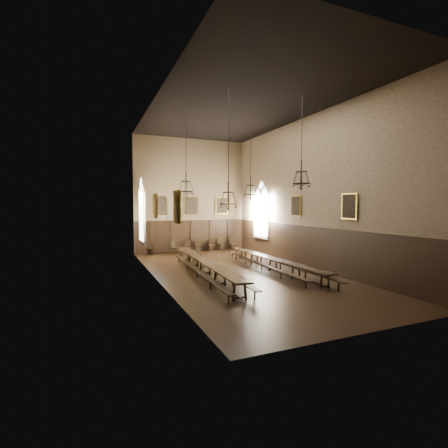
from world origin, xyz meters
TOP-DOWN VIEW (x-y plane):
  - floor at (0.00, 0.00)m, footprint 9.00×18.00m
  - ceiling at (0.00, 0.00)m, footprint 9.00×18.00m
  - wall_back at (0.00, 9.01)m, footprint 9.00×0.02m
  - wall_front at (0.00, -9.01)m, footprint 9.00×0.02m
  - wall_left at (-4.51, 0.00)m, footprint 0.02×18.00m
  - wall_right at (4.51, 0.00)m, footprint 0.02×18.00m
  - wainscot_panelling at (0.00, 0.00)m, footprint 9.00×18.00m
  - table_left at (-1.95, 0.17)m, footprint 1.26×10.71m
  - table_right at (2.05, -0.17)m, footprint 0.92×9.49m
  - bench_left_outer at (-2.51, -0.24)m, footprint 0.83×10.05m
  - bench_left_inner at (-1.45, -0.24)m, footprint 0.54×9.77m
  - bench_right_inner at (1.47, 0.15)m, footprint 0.59×9.40m
  - bench_right_outer at (2.54, -0.20)m, footprint 0.63×10.55m
  - chair_0 at (-3.39, 8.53)m, footprint 0.56×0.56m
  - chair_2 at (-1.55, 8.60)m, footprint 0.52×0.52m
  - chair_3 at (-0.46, 8.61)m, footprint 0.59×0.59m
  - chair_4 at (0.42, 8.53)m, footprint 0.45×0.45m
  - chair_5 at (1.60, 8.51)m, footprint 0.52×0.52m
  - chair_6 at (2.40, 8.58)m, footprint 0.49×0.49m
  - chair_7 at (3.44, 8.53)m, footprint 0.50×0.50m
  - chandelier_back_left at (-2.27, 2.54)m, footprint 0.94×0.94m
  - chandelier_back_right at (1.72, 2.02)m, footprint 0.89×0.89m
  - chandelier_front_left at (-1.72, -2.47)m, footprint 0.82×0.82m
  - chandelier_front_right at (1.91, -2.91)m, footprint 0.89×0.89m
  - portrait_back_0 at (-2.60, 8.88)m, footprint 1.10×0.12m
  - portrait_back_1 at (0.00, 8.88)m, footprint 1.10×0.12m
  - portrait_back_2 at (2.60, 8.88)m, footprint 1.10×0.12m
  - portrait_left_0 at (-4.38, 1.00)m, footprint 0.12×1.00m
  - portrait_left_1 at (-4.38, -3.50)m, footprint 0.12×1.00m
  - portrait_right_0 at (4.38, 1.00)m, footprint 0.12×1.00m
  - portrait_right_1 at (4.38, -3.50)m, footprint 0.12×1.00m
  - window_right at (4.43, 5.50)m, footprint 0.20×2.20m
  - window_left at (-4.43, 5.50)m, footprint 0.20×2.20m

SIDE VIEW (x-z plane):
  - floor at x=0.00m, z-range -0.02..0.00m
  - bench_right_inner at x=1.47m, z-range 0.06..0.48m
  - chair_4 at x=0.42m, z-range -0.18..0.73m
  - bench_left_inner at x=-1.45m, z-range 0.06..0.50m
  - chair_2 at x=-1.55m, z-range -0.19..0.75m
  - bench_left_outer at x=-2.51m, z-range 0.06..0.51m
  - chair_0 at x=-3.39m, z-range -0.20..0.79m
  - chair_5 at x=1.60m, z-range -0.20..0.80m
  - bench_right_outer at x=2.54m, z-range 0.06..0.54m
  - chair_7 at x=3.44m, z-range -0.20..0.82m
  - chair_6 at x=2.40m, z-range -0.20..0.83m
  - chair_3 at x=-0.46m, z-range -0.21..0.83m
  - table_right at x=2.05m, z-range 0.00..0.74m
  - table_left at x=-1.95m, z-range 0.00..0.83m
  - wainscot_panelling at x=0.00m, z-range 0.00..2.50m
  - window_right at x=4.43m, z-range 1.10..5.70m
  - window_left at x=-4.43m, z-range 1.10..5.70m
  - portrait_back_0 at x=-2.60m, z-range 3.00..4.40m
  - portrait_back_1 at x=0.00m, z-range 3.00..4.40m
  - portrait_back_2 at x=2.60m, z-range 3.00..4.40m
  - portrait_left_0 at x=-4.38m, z-range 3.05..4.35m
  - portrait_left_1 at x=-4.38m, z-range 3.05..4.35m
  - portrait_right_0 at x=4.38m, z-range 3.05..4.35m
  - portrait_right_1 at x=4.38m, z-range 3.05..4.35m
  - chandelier_front_left at x=-1.72m, z-range 1.51..6.85m
  - wall_back at x=0.00m, z-range 0.00..9.00m
  - wall_front at x=0.00m, z-range 0.00..9.00m
  - wall_left at x=-4.51m, z-range 0.00..9.00m
  - wall_right at x=4.51m, z-range 0.00..9.00m
  - chandelier_back_right at x=1.72m, z-range 2.31..7.08m
  - chandelier_back_left at x=-2.27m, z-range 2.52..7.14m
  - chandelier_front_right at x=1.91m, z-range 2.90..7.26m
  - ceiling at x=0.00m, z-range 9.00..9.02m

